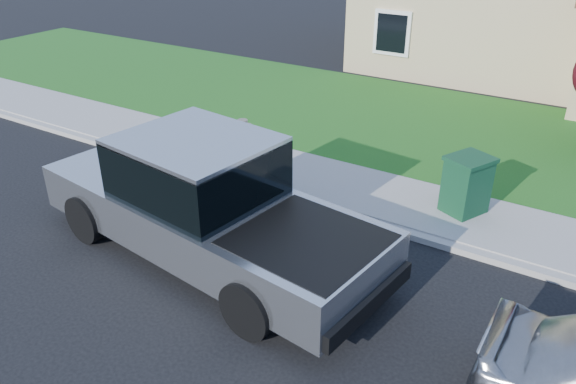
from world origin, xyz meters
name	(u,v)px	position (x,y,z in m)	size (l,w,h in m)	color
ground	(216,277)	(0.00, 0.00, 0.00)	(80.00, 80.00, 0.00)	black
curb	(348,216)	(1.00, 2.90, 0.06)	(40.00, 0.20, 0.12)	gray
sidewalk	(371,194)	(1.00, 4.00, 0.07)	(40.00, 2.00, 0.15)	gray
lawn	(440,130)	(1.00, 8.50, 0.05)	(40.00, 7.00, 0.10)	#1D4D16
pickup_truck	(205,204)	(-0.53, 0.47, 1.02)	(6.88, 3.06, 2.19)	black
woman	(244,161)	(-1.28, 2.60, 0.81)	(0.60, 0.43, 1.72)	tan
trash_bin	(467,184)	(2.88, 4.16, 0.73)	(0.98, 1.03, 1.15)	#103B21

